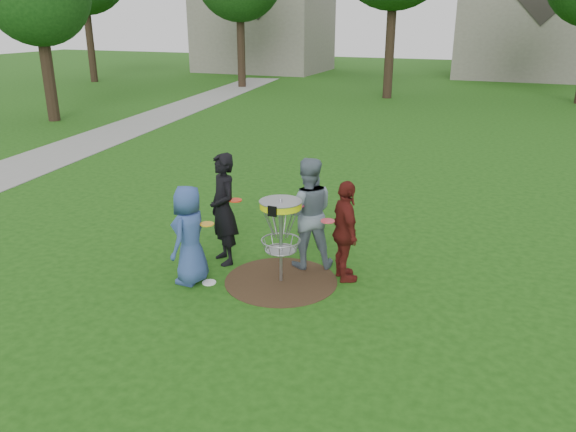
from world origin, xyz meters
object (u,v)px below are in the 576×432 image
at_px(player_blue, 189,235).
at_px(player_maroon, 345,232).
at_px(disc_golf_basket, 281,221).
at_px(player_black, 223,209).
at_px(player_grey, 307,213).

xyz_separation_m(player_blue, player_maroon, (2.22, 0.96, 0.03)).
bearing_deg(player_maroon, disc_golf_basket, 82.62).
height_order(player_black, player_grey, player_black).
bearing_deg(player_blue, player_black, 170.63).
bearing_deg(player_black, disc_golf_basket, 25.94).
relative_size(player_black, player_maroon, 1.16).
height_order(player_blue, disc_golf_basket, player_blue).
xyz_separation_m(player_blue, player_grey, (1.49, 1.25, 0.14)).
relative_size(player_blue, disc_golf_basket, 1.15).
xyz_separation_m(player_blue, disc_golf_basket, (1.31, 0.53, 0.23)).
relative_size(player_blue, player_black, 0.83).
bearing_deg(player_blue, player_maroon, 112.81).
xyz_separation_m(player_maroon, disc_golf_basket, (-0.91, -0.43, 0.20)).
bearing_deg(player_maroon, player_grey, 35.77).
relative_size(player_grey, player_maroon, 1.14).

